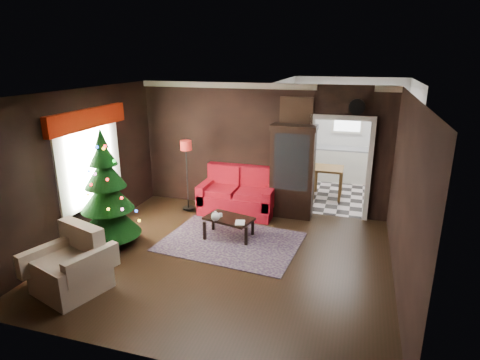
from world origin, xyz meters
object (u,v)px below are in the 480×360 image
(coffee_table, at_px, (229,227))
(teapot, at_px, (215,216))
(kitchen_table, at_px, (328,182))
(armchair, at_px, (69,263))
(floor_lamp, at_px, (187,176))
(christmas_tree, at_px, (106,191))
(curio_cabinet, at_px, (292,174))
(wall_clock, at_px, (357,107))
(loveseat, at_px, (238,192))

(coffee_table, bearing_deg, teapot, -131.86)
(teapot, bearing_deg, kitchen_table, 60.14)
(armchair, xyz_separation_m, coffee_table, (1.67, 2.39, -0.25))
(floor_lamp, xyz_separation_m, teapot, (1.12, -1.26, -0.33))
(christmas_tree, distance_m, kitchen_table, 5.27)
(kitchen_table, bearing_deg, christmas_tree, -133.30)
(armchair, bearing_deg, coffee_table, 73.11)
(floor_lamp, relative_size, armchair, 1.66)
(curio_cabinet, height_order, teapot, curio_cabinet)
(floor_lamp, bearing_deg, christmas_tree, -109.17)
(curio_cabinet, bearing_deg, wall_clock, 8.53)
(loveseat, xyz_separation_m, coffee_table, (0.21, -1.24, -0.29))
(loveseat, xyz_separation_m, curio_cabinet, (1.15, 0.22, 0.45))
(curio_cabinet, relative_size, coffee_table, 2.14)
(curio_cabinet, bearing_deg, kitchen_table, 65.56)
(loveseat, distance_m, floor_lamp, 1.17)
(christmas_tree, distance_m, armchair, 1.62)
(floor_lamp, bearing_deg, coffee_table, -38.51)
(coffee_table, height_order, teapot, teapot)
(curio_cabinet, relative_size, armchair, 2.02)
(loveseat, bearing_deg, kitchen_table, 42.51)
(wall_clock, relative_size, kitchen_table, 0.43)
(floor_lamp, distance_m, teapot, 1.72)
(loveseat, height_order, wall_clock, wall_clock)
(coffee_table, height_order, kitchen_table, kitchen_table)
(armchair, height_order, wall_clock, wall_clock)
(armchair, bearing_deg, teapot, 73.87)
(floor_lamp, bearing_deg, teapot, -48.30)
(loveseat, height_order, teapot, loveseat)
(coffee_table, bearing_deg, wall_clock, 37.47)
(christmas_tree, xyz_separation_m, kitchen_table, (3.58, 3.80, -0.68))
(wall_clock, bearing_deg, loveseat, -170.34)
(loveseat, height_order, kitchen_table, loveseat)
(loveseat, relative_size, teapot, 9.10)
(loveseat, bearing_deg, curio_cabinet, 10.83)
(curio_cabinet, distance_m, christmas_tree, 3.77)
(floor_lamp, distance_m, coffee_table, 1.79)
(christmas_tree, relative_size, coffee_table, 2.38)
(loveseat, bearing_deg, wall_clock, 9.66)
(loveseat, relative_size, coffee_table, 1.91)
(loveseat, distance_m, christmas_tree, 2.85)
(floor_lamp, height_order, wall_clock, wall_clock)
(loveseat, xyz_separation_m, teapot, (0.02, -1.46, 0.00))
(floor_lamp, height_order, christmas_tree, christmas_tree)
(teapot, bearing_deg, armchair, -124.18)
(loveseat, distance_m, coffee_table, 1.29)
(kitchen_table, bearing_deg, coffee_table, -118.83)
(curio_cabinet, bearing_deg, teapot, -124.07)
(christmas_tree, bearing_deg, wall_clock, 31.70)
(floor_lamp, xyz_separation_m, armchair, (-0.36, -3.43, -0.37))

